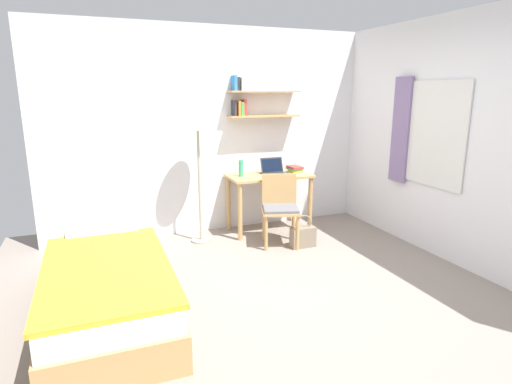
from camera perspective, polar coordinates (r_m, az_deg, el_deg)
ground_plane at (r=3.97m, az=3.65°, el=-13.59°), size 5.28×5.28×0.00m
wall_back at (r=5.45m, az=-5.16°, el=8.29°), size 4.40×0.27×2.60m
wall_right at (r=4.81m, az=26.24°, el=6.15°), size 0.10×4.40×2.60m
bed at (r=3.74m, az=-19.53°, el=-12.11°), size 0.95×2.04×0.54m
desk at (r=5.46m, az=1.80°, el=0.93°), size 1.07×0.56×0.75m
desk_chair at (r=5.01m, az=3.29°, el=-1.90°), size 0.55×0.54×0.84m
standing_lamp at (r=4.95m, az=-7.97°, el=8.80°), size 0.39×0.39×1.60m
laptop at (r=5.49m, az=2.33°, el=3.06°), size 0.31×0.22×0.20m
water_bottle at (r=5.30m, az=-2.06°, el=3.26°), size 0.06×0.06×0.21m
book_stack at (r=5.54m, az=5.30°, el=3.06°), size 0.18×0.24×0.10m
handbag at (r=5.02m, az=6.42°, el=-6.01°), size 0.30×0.12×0.40m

